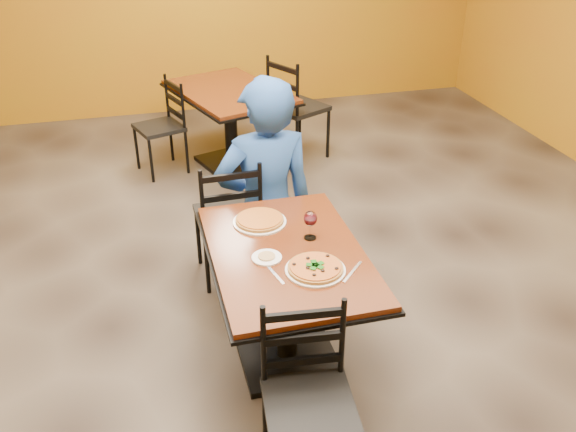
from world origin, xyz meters
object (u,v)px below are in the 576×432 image
object	(u,v)px
table_second	(230,109)
plate_main	(315,270)
pizza_far	(260,219)
chair_second_right	(299,108)
table_main	(287,281)
diner	(265,181)
pizza_main	(315,267)
side_plate	(267,258)
wine_glass	(310,224)
chair_main_far	(228,217)
chair_second_left	(159,128)
chair_main_near	(309,407)
plate_far	(260,222)

from	to	relation	value
table_second	plate_main	xyz separation A→B (m)	(-0.08, -3.04, 0.20)
plate_main	pizza_far	size ratio (longest dim) A/B	1.11
table_second	plate_main	size ratio (longest dim) A/B	4.77
table_second	chair_second_right	distance (m)	0.68
pizza_far	table_main	bearing A→B (deg)	-77.36
chair_second_right	diner	distance (m)	2.07
pizza_main	side_plate	size ratio (longest dim) A/B	1.77
diner	wine_glass	size ratio (longest dim) A/B	8.02
chair_main_far	chair_second_left	bearing A→B (deg)	-81.67
chair_second_left	pizza_far	xyz separation A→B (m)	(0.42, -2.49, 0.33)
pizza_far	chair_main_far	bearing A→B (deg)	98.86
table_second	pizza_main	distance (m)	3.05
chair_second_left	wine_glass	size ratio (longest dim) A/B	4.86
chair_second_left	side_plate	bearing A→B (deg)	-11.37
diner	pizza_far	distance (m)	0.60
chair_second_right	side_plate	distance (m)	3.04
chair_second_left	pizza_far	distance (m)	2.55
chair_main_near	diner	world-z (taller)	diner
table_main	diner	xyz separation A→B (m)	(0.09, 0.91, 0.17)
diner	table_second	bearing A→B (deg)	-95.00
chair_second_left	chair_main_near	bearing A→B (deg)	-12.71
diner	plate_far	xyz separation A→B (m)	(-0.16, -0.57, 0.03)
chair_main_near	chair_second_left	size ratio (longest dim) A/B	1.01
table_second	pizza_main	bearing A→B (deg)	-91.57
chair_main_near	wine_glass	world-z (taller)	wine_glass
table_second	chair_main_far	world-z (taller)	chair_main_far
chair_main_far	chair_second_right	bearing A→B (deg)	-120.20
side_plate	diner	bearing A→B (deg)	77.71
chair_main_near	pizza_main	size ratio (longest dim) A/B	3.12
chair_second_right	diner	size ratio (longest dim) A/B	0.71
side_plate	chair_second_right	bearing A→B (deg)	71.28
pizza_main	pizza_far	xyz separation A→B (m)	(-0.17, 0.55, 0.00)
diner	table_main	bearing A→B (deg)	82.28
plate_main	side_plate	world-z (taller)	same
chair_main_far	wine_glass	size ratio (longest dim) A/B	5.14
pizza_main	chair_second_left	bearing A→B (deg)	100.99
plate_far	chair_main_far	bearing A→B (deg)	98.86
chair_second_left	chair_second_right	xyz separation A→B (m)	(1.35, 0.00, 0.07)
pizza_far	diner	bearing A→B (deg)	74.21
side_plate	chair_second_left	bearing A→B (deg)	97.49
chair_second_left	plate_main	bearing A→B (deg)	-7.87
table_main	chair_second_left	size ratio (longest dim) A/B	1.41
table_second	chair_second_left	bearing A→B (deg)	180.00
pizza_main	side_plate	bearing A→B (deg)	140.76
chair_second_left	diner	world-z (taller)	diner
chair_second_right	pizza_far	world-z (taller)	chair_second_right
chair_second_left	wine_glass	bearing A→B (deg)	-5.34
pizza_far	chair_main_near	bearing A→B (deg)	-91.53
diner	chair_main_near	bearing A→B (deg)	81.28
chair_second_right	pizza_far	distance (m)	2.67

